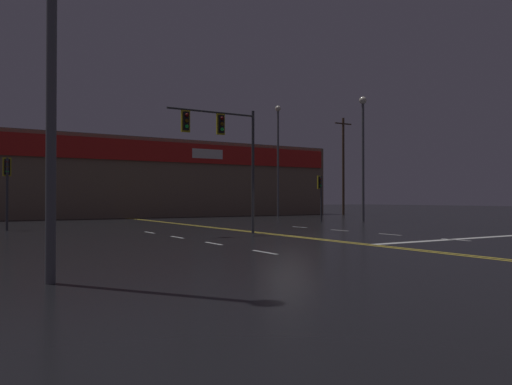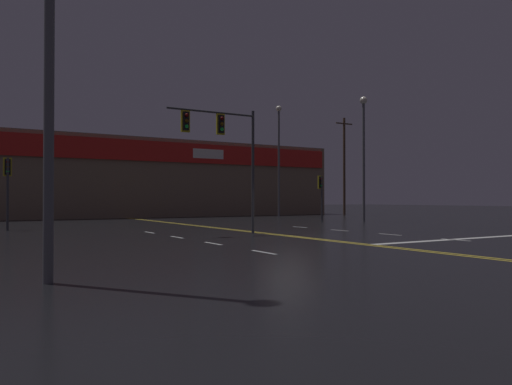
{
  "view_description": "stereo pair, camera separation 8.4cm",
  "coord_description": "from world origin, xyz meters",
  "px_view_note": "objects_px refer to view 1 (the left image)",
  "views": [
    {
      "loc": [
        -12.95,
        -18.64,
        1.67
      ],
      "look_at": [
        0.0,
        2.77,
        2.0
      ],
      "focal_mm": 35.0,
      "sensor_mm": 36.0,
      "label": 1
    },
    {
      "loc": [
        -12.88,
        -18.68,
        1.67
      ],
      "look_at": [
        0.0,
        2.77,
        2.0
      ],
      "focal_mm": 35.0,
      "sensor_mm": 36.0,
      "label": 2
    }
  ],
  "objects_px": {
    "traffic_signal_corner_northwest": "(7,177)",
    "traffic_signal_corner_northeast": "(320,188)",
    "streetlight_near_left": "(363,142)",
    "streetlight_median_approach": "(278,147)",
    "traffic_signal_median": "(221,137)"
  },
  "relations": [
    {
      "from": "traffic_signal_corner_northwest",
      "to": "traffic_signal_corner_northeast",
      "type": "xyz_separation_m",
      "value": [
        21.0,
        -0.22,
        -0.34
      ]
    },
    {
      "from": "streetlight_near_left",
      "to": "streetlight_median_approach",
      "type": "height_order",
      "value": "streetlight_median_approach"
    },
    {
      "from": "traffic_signal_corner_northeast",
      "to": "streetlight_median_approach",
      "type": "height_order",
      "value": "streetlight_median_approach"
    },
    {
      "from": "traffic_signal_median",
      "to": "streetlight_near_left",
      "type": "xyz_separation_m",
      "value": [
        15.67,
        7.06,
        1.45
      ]
    },
    {
      "from": "traffic_signal_median",
      "to": "streetlight_median_approach",
      "type": "relative_size",
      "value": 0.56
    },
    {
      "from": "streetlight_median_approach",
      "to": "streetlight_near_left",
      "type": "bearing_deg",
      "value": -91.53
    },
    {
      "from": "traffic_signal_corner_northeast",
      "to": "streetlight_near_left",
      "type": "bearing_deg",
      "value": -24.67
    },
    {
      "from": "streetlight_near_left",
      "to": "traffic_signal_median",
      "type": "bearing_deg",
      "value": -155.74
    },
    {
      "from": "traffic_signal_corner_northwest",
      "to": "streetlight_median_approach",
      "type": "height_order",
      "value": "streetlight_median_approach"
    },
    {
      "from": "traffic_signal_median",
      "to": "traffic_signal_corner_northeast",
      "type": "height_order",
      "value": "traffic_signal_median"
    },
    {
      "from": "traffic_signal_median",
      "to": "streetlight_near_left",
      "type": "relative_size",
      "value": 0.64
    },
    {
      "from": "traffic_signal_corner_northwest",
      "to": "streetlight_near_left",
      "type": "bearing_deg",
      "value": -3.8
    },
    {
      "from": "traffic_signal_corner_northeast",
      "to": "streetlight_median_approach",
      "type": "distance_m",
      "value": 11.94
    },
    {
      "from": "traffic_signal_median",
      "to": "traffic_signal_corner_northeast",
      "type": "xyz_separation_m",
      "value": [
        12.67,
        8.44,
        -2.06
      ]
    },
    {
      "from": "traffic_signal_corner_northwest",
      "to": "traffic_signal_median",
      "type": "bearing_deg",
      "value": -46.1
    }
  ]
}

